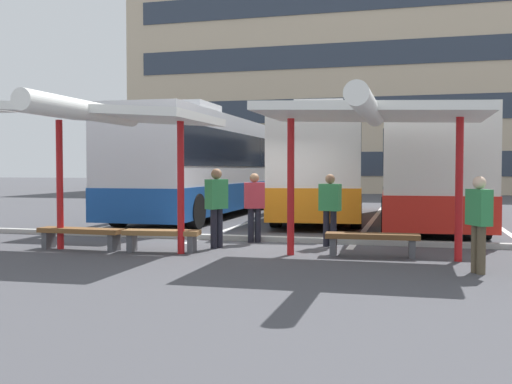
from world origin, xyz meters
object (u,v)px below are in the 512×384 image
(waiting_shelter_1, at_px, (111,117))
(waiting_passenger_0, at_px, (479,218))
(coach_bus_0, at_px, (204,167))
(waiting_passenger_1, at_px, (330,205))
(coach_bus_2, at_px, (425,171))
(waiting_passenger_3, at_px, (254,203))
(coach_bus_1, at_px, (322,167))
(bench_3, at_px, (372,239))
(bench_1, at_px, (81,233))
(waiting_shelter_2, at_px, (372,115))
(waiting_passenger_2, at_px, (217,202))
(bench_2, at_px, (162,236))

(waiting_shelter_1, distance_m, waiting_passenger_0, 7.16)
(coach_bus_0, relative_size, waiting_passenger_1, 7.29)
(coach_bus_2, height_order, waiting_shelter_1, coach_bus_2)
(waiting_passenger_1, xyz_separation_m, waiting_passenger_3, (-1.78, 0.27, 0.01))
(coach_bus_0, xyz_separation_m, coach_bus_1, (4.06, 0.62, -0.01))
(bench_3, bearing_deg, bench_1, -174.79)
(waiting_shelter_2, relative_size, waiting_passenger_3, 2.94)
(bench_1, relative_size, waiting_passenger_0, 1.20)
(coach_bus_1, height_order, waiting_shelter_1, coach_bus_1)
(coach_bus_0, distance_m, bench_1, 8.77)
(coach_bus_0, xyz_separation_m, bench_3, (6.35, -8.09, -1.43))
(waiting_passenger_1, xyz_separation_m, waiting_passenger_2, (-2.31, -0.87, 0.09))
(coach_bus_1, relative_size, waiting_shelter_2, 2.21)
(coach_bus_0, distance_m, coach_bus_2, 7.46)
(bench_1, relative_size, bench_2, 1.18)
(coach_bus_0, bearing_deg, waiting_shelter_2, -53.39)
(bench_1, xyz_separation_m, waiting_shelter_2, (6.00, 0.09, 2.36))
(waiting_shelter_1, height_order, waiting_passenger_2, waiting_shelter_1)
(waiting_shelter_1, xyz_separation_m, bench_2, (0.90, 0.38, -2.40))
(coach_bus_1, relative_size, bench_1, 5.49)
(waiting_passenger_3, bearing_deg, coach_bus_1, 86.24)
(coach_bus_0, bearing_deg, waiting_passenger_1, -51.92)
(waiting_passenger_1, bearing_deg, waiting_shelter_2, -59.87)
(bench_2, bearing_deg, waiting_passenger_0, -9.30)
(coach_bus_0, bearing_deg, bench_2, -75.87)
(coach_bus_2, xyz_separation_m, waiting_passenger_2, (-4.39, -7.21, -0.63))
(coach_bus_0, height_order, waiting_shelter_1, coach_bus_0)
(coach_bus_0, xyz_separation_m, waiting_shelter_2, (6.35, -8.55, 0.93))
(waiting_shelter_2, height_order, waiting_passenger_1, waiting_shelter_2)
(coach_bus_1, bearing_deg, waiting_passenger_2, -96.87)
(waiting_shelter_1, distance_m, waiting_shelter_2, 5.11)
(coach_bus_0, xyz_separation_m, waiting_passenger_0, (8.14, -9.53, -0.86))
(waiting_passenger_0, bearing_deg, bench_2, 170.70)
(waiting_passenger_3, bearing_deg, bench_2, -125.87)
(bench_1, distance_m, bench_2, 1.80)
(coach_bus_1, xyz_separation_m, bench_2, (-1.90, -9.17, -1.43))
(coach_bus_1, xyz_separation_m, waiting_passenger_3, (-0.47, -7.20, -0.85))
(coach_bus_1, height_order, bench_1, coach_bus_1)
(waiting_passenger_0, bearing_deg, waiting_passenger_2, 160.34)
(coach_bus_0, distance_m, coach_bus_1, 4.10)
(coach_bus_0, xyz_separation_m, waiting_passenger_3, (3.58, -6.57, -0.86))
(bench_3, bearing_deg, waiting_passenger_1, 128.40)
(bench_3, distance_m, waiting_passenger_0, 2.37)
(coach_bus_1, height_order, waiting_passenger_3, coach_bus_1)
(coach_bus_0, height_order, waiting_passenger_3, coach_bus_0)
(waiting_shelter_1, bearing_deg, coach_bus_0, 97.98)
(waiting_passenger_2, height_order, waiting_passenger_3, waiting_passenger_2)
(waiting_passenger_1, distance_m, waiting_passenger_2, 2.47)
(bench_3, xyz_separation_m, waiting_passenger_1, (-0.99, 1.25, 0.56))
(waiting_shelter_1, relative_size, waiting_passenger_1, 2.86)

